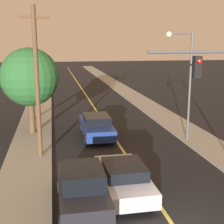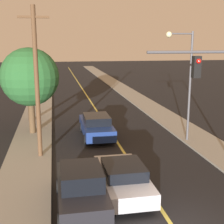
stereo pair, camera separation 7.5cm
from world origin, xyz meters
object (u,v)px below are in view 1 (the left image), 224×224
utility_pole_left (37,81)px  tree_left_far (30,77)px  car_near_lane_second (96,126)px  tree_left_near (28,65)px  car_near_lane_front (124,177)px  car_outer_lane_front (82,188)px  streetlamp_right (184,72)px

utility_pole_left → tree_left_far: (-0.69, 4.76, -0.30)m
car_near_lane_second → tree_left_near: size_ratio=0.86×
car_near_lane_front → utility_pole_left: size_ratio=0.55×
tree_left_near → utility_pole_left: bearing=-82.8°
tree_left_far → utility_pole_left: bearing=-81.7°
car_outer_lane_front → tree_left_near: size_ratio=0.77×
streetlamp_right → utility_pole_left: utility_pole_left is taller
streetlamp_right → utility_pole_left: size_ratio=0.85×
car_near_lane_second → utility_pole_left: bearing=-137.8°
car_near_lane_front → tree_left_near: size_ratio=0.76×
tree_left_near → tree_left_far: 3.61m
car_near_lane_front → tree_left_far: bearing=113.8°
car_near_lane_second → streetlamp_right: bearing=-20.8°
car_near_lane_front → utility_pole_left: utility_pole_left is taller
car_near_lane_front → tree_left_far: (-4.29, 9.74, 3.28)m
utility_pole_left → tree_left_far: utility_pole_left is taller
car_near_lane_second → streetlamp_right: size_ratio=0.73×
car_near_lane_front → utility_pole_left: 7.11m
tree_left_near → tree_left_far: (0.35, -3.55, -0.57)m
streetlamp_right → tree_left_near: streetlamp_right is taller
car_near_lane_front → car_outer_lane_front: bearing=-154.4°
car_outer_lane_front → tree_left_far: (-2.46, 10.61, 3.16)m
utility_pole_left → car_near_lane_second: bearing=42.2°
tree_left_near → tree_left_far: size_ratio=0.98×
car_near_lane_front → tree_left_near: bearing=109.3°
streetlamp_right → tree_left_near: (-9.90, 7.04, 0.05)m
tree_left_near → car_near_lane_front: bearing=-70.7°
streetlamp_right → utility_pole_left: bearing=-171.9°
streetlamp_right → tree_left_far: 10.18m
car_outer_lane_front → tree_left_far: bearing=103.0°
car_near_lane_second → car_outer_lane_front: 9.30m
car_outer_lane_front → utility_pole_left: bearing=106.8°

